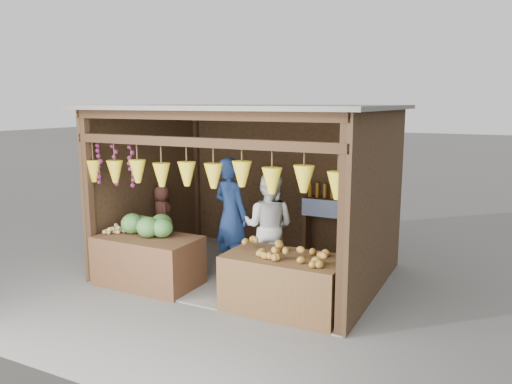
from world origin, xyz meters
TOP-DOWN VIEW (x-y plane):
  - ground at (0.00, 0.00)m, footprint 80.00×80.00m
  - stall_structure at (-0.03, -0.04)m, footprint 4.30×3.30m
  - back_shelf at (1.05, 1.28)m, footprint 1.25×0.32m
  - counter_left at (-1.13, -1.12)m, footprint 1.52×0.85m
  - counter_right at (1.07, -1.08)m, footprint 1.56×0.85m
  - stool at (-1.79, 0.09)m, footprint 0.28×0.28m
  - man_standing at (-0.30, -0.07)m, footprint 0.78×0.64m
  - woman_standing at (0.37, -0.09)m, footprint 0.88×0.73m
  - vendor_seated at (-1.79, 0.09)m, footprint 0.59×0.56m
  - melon_pile at (-1.14, -1.03)m, footprint 1.00×0.50m
  - tanfruit_pile at (-1.70, -1.20)m, footprint 0.34×0.40m
  - mango_pile at (1.09, -1.14)m, footprint 1.40×0.64m

SIDE VIEW (x-z plane):
  - ground at x=0.00m, z-range 0.00..0.00m
  - stool at x=-1.79m, z-range 0.00..0.26m
  - counter_right at x=1.07m, z-range 0.00..0.74m
  - counter_left at x=-1.13m, z-range 0.00..0.74m
  - vendor_seated at x=-1.79m, z-range 0.26..1.28m
  - tanfruit_pile at x=-1.70m, z-range 0.74..0.87m
  - woman_standing at x=0.37m, z-range 0.00..1.67m
  - mango_pile at x=1.09m, z-range 0.74..0.96m
  - back_shelf at x=1.05m, z-range 0.21..1.54m
  - melon_pile at x=-1.14m, z-range 0.74..1.06m
  - man_standing at x=-0.30m, z-range 0.00..1.86m
  - stall_structure at x=-0.03m, z-range 0.34..3.00m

